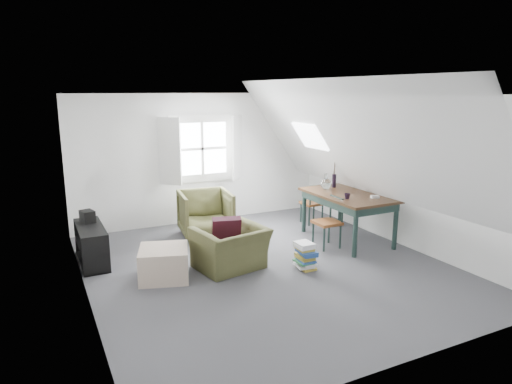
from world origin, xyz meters
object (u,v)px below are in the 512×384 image
armchair_far (206,236)px  ottoman (164,263)px  dining_table (348,200)px  magazine_stack (305,256)px  media_shelf (92,247)px  armchair_near (231,268)px  dining_chair_far (313,203)px  dining_chair_near (329,221)px

armchair_far → ottoman: bearing=-120.3°
dining_table → magazine_stack: bearing=-147.7°
armchair_far → media_shelf: size_ratio=0.81×
armchair_near → media_shelf: bearing=-42.4°
armchair_near → ottoman: bearing=-15.5°
dining_table → magazine_stack: (-1.35, -0.80, -0.52)m
dining_table → dining_chair_far: dining_table is taller
dining_chair_near → ottoman: bearing=-74.3°
armchair_far → dining_chair_near: dining_chair_near is taller
armchair_far → dining_chair_far: 2.19m
armchair_far → media_shelf: media_shelf is taller
armchair_far → dining_chair_near: 2.22m
ottoman → media_shelf: (-0.82, 1.03, 0.04)m
armchair_near → dining_chair_near: size_ratio=1.13×
media_shelf → magazine_stack: (2.75, -1.61, -0.06)m
armchair_near → ottoman: (-0.96, 0.09, 0.22)m
ottoman → magazine_stack: size_ratio=1.65×
dining_chair_near → dining_table: bearing=121.6°
dining_table → media_shelf: bearing=170.5°
armchair_near → dining_table: dining_table is taller
armchair_far → dining_chair_far: dining_chair_far is taller
media_shelf → armchair_far: bearing=9.2°
dining_chair_far → magazine_stack: dining_chair_far is taller
dining_chair_near → media_shelf: (-3.61, 0.96, -0.18)m
magazine_stack → media_shelf: bearing=149.7°
ottoman → dining_chair_near: 2.80m
dining_table → dining_chair_near: (-0.49, -0.15, -0.28)m
armchair_near → magazine_stack: size_ratio=2.41×
ottoman → dining_table: size_ratio=0.40×
armchair_far → ottoman: size_ratio=1.38×
ottoman → magazine_stack: ottoman is taller
dining_table → dining_chair_far: size_ratio=2.08×
armchair_near → dining_chair_far: 2.78m
ottoman → dining_chair_far: 3.58m
armchair_far → armchair_near: bearing=-90.2°
dining_chair_far → media_shelf: bearing=26.2°
dining_table → dining_chair_far: 1.16m
dining_table → dining_chair_near: 0.59m
armchair_near → dining_chair_near: (1.83, 0.16, 0.44)m
armchair_near → media_shelf: (-1.78, 1.12, 0.26)m
armchair_near → dining_table: 2.45m
dining_chair_near → dining_chair_far: bearing=172.0°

